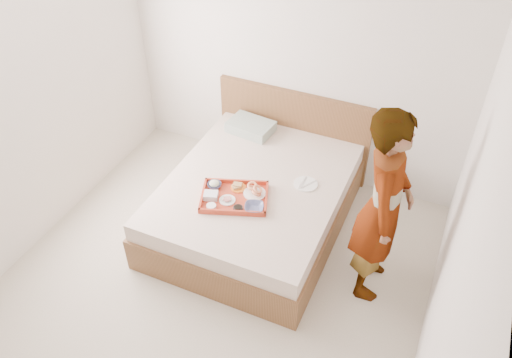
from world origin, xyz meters
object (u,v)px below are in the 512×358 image
object	(u,v)px
dinner_plate	(306,184)
tray	(234,197)
bed	(255,202)
person	(383,207)

from	to	relation	value
dinner_plate	tray	bearing A→B (deg)	-138.93
bed	person	bearing A→B (deg)	-12.20
dinner_plate	person	size ratio (longest dim) A/B	0.13
dinner_plate	bed	bearing A→B (deg)	-161.88
bed	tray	world-z (taller)	tray
tray	dinner_plate	xyz separation A→B (m)	(0.51, 0.44, -0.02)
tray	person	size ratio (longest dim) A/B	0.33
dinner_plate	person	xyz separation A→B (m)	(0.75, -0.40, 0.34)
tray	dinner_plate	distance (m)	0.67
bed	tray	size ratio (longest dim) A/B	3.45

